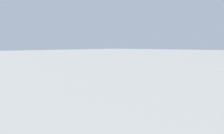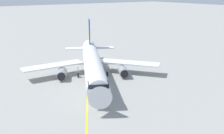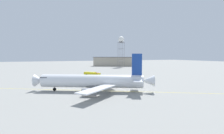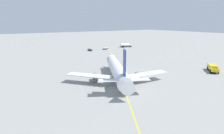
{
  "view_description": "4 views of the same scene",
  "coord_description": "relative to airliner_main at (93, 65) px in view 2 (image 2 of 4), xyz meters",
  "views": [
    {
      "loc": [
        16.22,
        49.51,
        7.0
      ],
      "look_at": [
        23.45,
        40.84,
        5.63
      ],
      "focal_mm": 27.89,
      "sensor_mm": 36.0,
      "label": 1
    },
    {
      "loc": [
        -50.65,
        28.21,
        20.07
      ],
      "look_at": [
        -3.05,
        -4.31,
        2.79
      ],
      "focal_mm": 41.48,
      "sensor_mm": 36.0,
      "label": 2
    },
    {
      "loc": [
        -16.79,
        -55.74,
        11.83
      ],
      "look_at": [
        23.45,
        40.84,
        4.76
      ],
      "focal_mm": 28.46,
      "sensor_mm": 36.0,
      "label": 3
    },
    {
      "loc": [
        52.84,
        -37.14,
        19.32
      ],
      "look_at": [
        -3.86,
        -0.58,
        3.83
      ],
      "focal_mm": 32.03,
      "sensor_mm": 36.0,
      "label": 4
    }
  ],
  "objects": [
    {
      "name": "ground_plane",
      "position": [
        0.41,
        0.69,
        -3.18
      ],
      "size": [
        600.0,
        600.0,
        0.0
      ],
      "primitive_type": "plane",
      "color": "gray"
    },
    {
      "name": "airliner_main",
      "position": [
        0.0,
        0.0,
        0.0
      ],
      "size": [
        36.63,
        30.21,
        12.28
      ],
      "rotation": [
        0.0,
        0.0,
        2.67
      ],
      "color": "white",
      "rests_on": "ground_plane"
    },
    {
      "name": "taxiway_centreline",
      "position": [
        -0.62,
        1.82,
        -3.18
      ],
      "size": [
        161.59,
        91.96,
        0.01
      ],
      "rotation": [
        0.0,
        0.0,
        2.62
      ],
      "color": "yellow",
      "rests_on": "ground_plane"
    }
  ]
}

